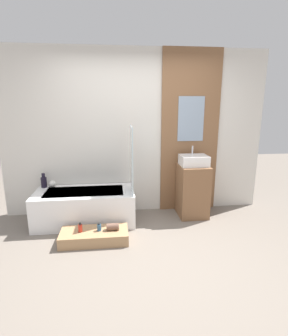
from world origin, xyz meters
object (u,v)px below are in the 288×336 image
Objects in this scene: sink at (194,160)px; vase_round_light at (52,184)px; vase_tall_dark at (44,182)px; bottle_soap_primary at (80,228)px; bathtub at (85,206)px; wooden_step_bench at (94,236)px; bottle_soap_secondary at (99,227)px.

sink reaches higher than vase_round_light.
vase_tall_dark is 1.86× the size of bottle_soap_primary.
bathtub is at bearing -177.22° from sink.
bathtub is 12.17× the size of bottle_soap_primary.
wooden_step_bench is at bearing -51.51° from vase_round_light.
bottle_soap_secondary is (0.07, 0.00, 0.12)m from wooden_step_bench.
sink is at bearing -4.33° from vase_tall_dark.
wooden_step_bench is 1.86m from sink.
bottle_soap_secondary is at bearing -154.46° from sink.
bottle_soap_primary is 0.24m from bottle_soap_secondary.
bottle_soap_primary is at bearing -90.45° from bathtub.
bottle_soap_secondary is (0.75, -0.86, -0.35)m from vase_round_light.
bottle_soap_secondary is at bearing 0.00° from bottle_soap_primary.
vase_tall_dark is at bearing 126.22° from bottle_soap_primary.
sink reaches higher than bottle_soap_secondary.
bathtub is 14.10× the size of bottle_soap_secondary.
bottle_soap_secondary reaches higher than wooden_step_bench.
sink is 3.49× the size of bottle_soap_primary.
wooden_step_bench is 1.20m from vase_round_light.
vase_round_light is at bearing 154.04° from bathtub.
wooden_step_bench is 8.35× the size of vase_round_light.
vase_tall_dark reaches higher than bathtub.
sink is 1.88× the size of vase_tall_dark.
bottle_soap_primary is (-1.69, -0.69, -0.70)m from sink.
vase_tall_dark is at bearing 176.18° from vase_round_light.
vase_round_light reaches higher than bottle_soap_primary.
bottle_soap_secondary is at bearing -44.68° from vase_tall_dark.
bathtub reaches higher than bottle_soap_secondary.
bottle_soap_secondary is (0.24, 0.00, -0.01)m from bottle_soap_primary.
bottle_soap_secondary is (0.88, -0.87, -0.39)m from vase_tall_dark.
vase_tall_dark reaches higher than bottle_soap_primary.
bottle_soap_primary is at bearing -180.00° from bottle_soap_secondary.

